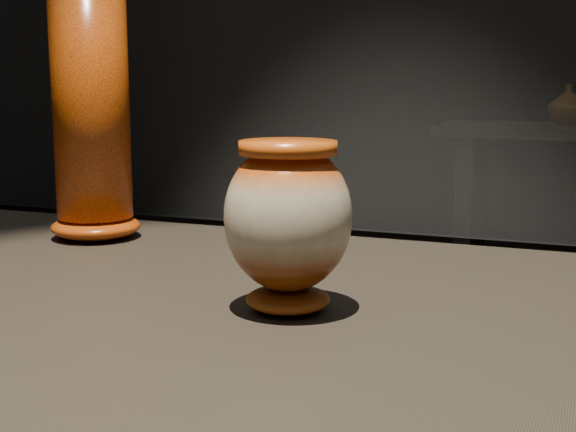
# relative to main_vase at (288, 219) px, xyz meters

# --- Properties ---
(main_vase) EXTENTS (0.16, 0.16, 0.17)m
(main_vase) POSITION_rel_main_vase_xyz_m (0.00, 0.00, 0.00)
(main_vase) COLOR #682C09
(main_vase) RESTS_ON display_plinth
(tall_vase) EXTENTS (0.14, 0.14, 0.40)m
(tall_vase) POSITION_rel_main_vase_xyz_m (-0.39, 0.24, 0.10)
(tall_vase) COLOR #DA560E
(tall_vase) RESTS_ON display_plinth
(back_vase_left) EXTENTS (0.24, 0.24, 0.19)m
(back_vase_left) POSITION_rel_main_vase_xyz_m (0.12, 3.30, 0.00)
(back_vase_left) COLOR #966315
(back_vase_left) RESTS_ON back_shelf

